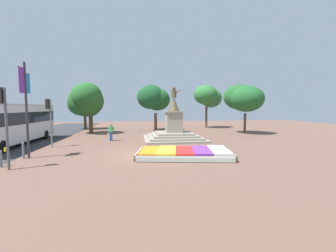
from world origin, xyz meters
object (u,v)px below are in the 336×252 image
object	(u,v)px
pedestrian_with_handbag	(111,131)
kerb_bollard_mid_b	(23,150)
flower_planter	(185,153)
statue_monument	(174,131)
banner_pole	(26,105)
kerb_bollard_mid_a	(1,158)
traffic_light_near_crossing	(4,114)
traffic_light_mid_block	(49,114)
city_bus	(10,122)

from	to	relation	value
pedestrian_with_handbag	kerb_bollard_mid_b	xyz separation A→B (m)	(-4.55, -6.95, -0.41)
flower_planter	statue_monument	world-z (taller)	statue_monument
banner_pole	flower_planter	bearing A→B (deg)	-5.16
flower_planter	statue_monument	xyz separation A→B (m)	(0.54, 7.75, 0.67)
flower_planter	kerb_bollard_mid_b	bearing A→B (deg)	175.38
statue_monument	kerb_bollard_mid_b	world-z (taller)	statue_monument
banner_pole	kerb_bollard_mid_a	world-z (taller)	banner_pole
banner_pole	pedestrian_with_handbag	size ratio (longest dim) A/B	3.55
traffic_light_near_crossing	pedestrian_with_handbag	bearing A→B (deg)	66.69
flower_planter	kerb_bollard_mid_b	xyz separation A→B (m)	(-10.10, 0.82, 0.32)
banner_pole	kerb_bollard_mid_b	size ratio (longest dim) A/B	5.84
pedestrian_with_handbag	kerb_bollard_mid_a	world-z (taller)	pedestrian_with_handbag
statue_monument	banner_pole	xyz separation A→B (m)	(-10.38, -6.86, 2.41)
kerb_bollard_mid_a	traffic_light_mid_block	bearing A→B (deg)	86.85
traffic_light_mid_block	pedestrian_with_handbag	xyz separation A→B (m)	(4.41, 2.87, -1.75)
kerb_bollard_mid_b	statue_monument	bearing A→B (deg)	33.09
kerb_bollard_mid_a	flower_planter	bearing A→B (deg)	6.66
pedestrian_with_handbag	kerb_bollard_mid_a	size ratio (longest dim) A/B	1.83
city_bus	traffic_light_mid_block	bearing A→B (deg)	-18.36
statue_monument	traffic_light_near_crossing	size ratio (longest dim) A/B	1.40
statue_monument	kerb_bollard_mid_a	xyz separation A→B (m)	(-10.83, -8.95, -0.40)
flower_planter	banner_pole	bearing A→B (deg)	174.84
flower_planter	banner_pole	distance (m)	10.35
city_bus	kerb_bollard_mid_a	world-z (taller)	city_bus
banner_pole	statue_monument	bearing A→B (deg)	33.49
traffic_light_mid_block	banner_pole	distance (m)	4.06
statue_monument	traffic_light_mid_block	world-z (taller)	statue_monument
pedestrian_with_handbag	statue_monument	bearing A→B (deg)	-0.14
statue_monument	pedestrian_with_handbag	world-z (taller)	statue_monument
traffic_light_mid_block	city_bus	world-z (taller)	traffic_light_mid_block
city_bus	kerb_bollard_mid_a	bearing A→B (deg)	-66.54
kerb_bollard_mid_a	statue_monument	bearing A→B (deg)	39.58
traffic_light_mid_block	city_bus	size ratio (longest dim) A/B	0.32
traffic_light_near_crossing	traffic_light_mid_block	bearing A→B (deg)	92.38
traffic_light_near_crossing	kerb_bollard_mid_b	world-z (taller)	traffic_light_near_crossing
pedestrian_with_handbag	kerb_bollard_mid_a	xyz separation A→B (m)	(-4.74, -8.97, -0.46)
flower_planter	pedestrian_with_handbag	world-z (taller)	pedestrian_with_handbag
traffic_light_mid_block	banner_pole	size ratio (longest dim) A/B	0.65
traffic_light_near_crossing	banner_pole	size ratio (longest dim) A/B	0.70
traffic_light_mid_block	banner_pole	world-z (taller)	banner_pole
statue_monument	traffic_light_mid_block	size ratio (longest dim) A/B	1.51
traffic_light_mid_block	statue_monument	bearing A→B (deg)	15.20
kerb_bollard_mid_a	kerb_bollard_mid_b	size ratio (longest dim) A/B	0.90
statue_monument	traffic_light_near_crossing	xyz separation A→B (m)	(-10.22, -9.56, 1.95)
traffic_light_near_crossing	pedestrian_with_handbag	world-z (taller)	traffic_light_near_crossing
pedestrian_with_handbag	traffic_light_mid_block	bearing A→B (deg)	-146.94
flower_planter	pedestrian_with_handbag	bearing A→B (deg)	125.56
traffic_light_near_crossing	city_bus	xyz separation A→B (m)	(-3.76, 7.87, -0.86)
banner_pole	traffic_light_mid_block	bearing A→B (deg)	91.72
kerb_bollard_mid_a	city_bus	bearing A→B (deg)	113.46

